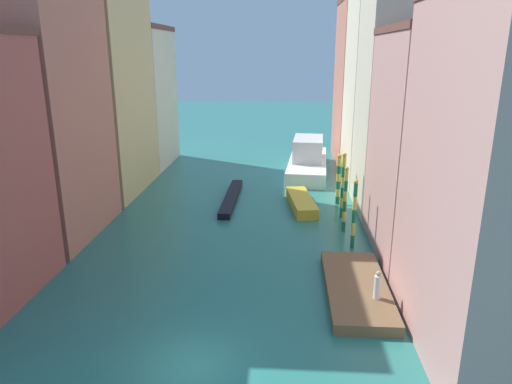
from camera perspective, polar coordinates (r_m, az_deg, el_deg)
ground_plane at (r=42.03m, az=-1.28°, el=0.17°), size 154.00×154.00×0.00m
building_left_1 at (r=33.57m, az=-25.73°, el=11.49°), size 7.13×9.34×19.69m
building_left_2 at (r=43.07m, az=-19.03°, el=14.56°), size 7.13×11.02×21.96m
building_left_3 at (r=52.74m, az=-14.47°, el=11.13°), size 7.13×9.31×14.56m
building_right_1 at (r=29.67m, az=21.62°, el=5.33°), size 7.13×9.47×13.42m
building_right_2 at (r=37.29m, az=18.33°, el=12.86°), size 7.13×7.25×19.95m
building_right_3 at (r=45.00m, az=15.80°, el=12.84°), size 7.13×8.35×18.78m
building_right_4 at (r=54.34m, az=13.72°, el=12.91°), size 7.13×10.11×17.54m
waterfront_dock at (r=25.18m, az=12.11°, el=-11.40°), size 3.09×7.86×0.56m
person_on_dock at (r=23.61m, az=14.59°, el=-10.98°), size 0.36×0.36×1.44m
mooring_pole_0 at (r=29.85m, az=11.85°, el=-2.60°), size 0.27×0.27×4.50m
mooring_pole_1 at (r=32.48m, az=10.79°, el=-0.84°), size 0.28×0.28×4.60m
mooring_pole_2 at (r=35.11m, az=10.54°, el=0.84°), size 0.32×0.32×4.97m
mooring_pole_3 at (r=38.37m, az=10.01°, el=1.63°), size 0.39×0.39×4.18m
vaporetto_white at (r=48.55m, az=6.32°, el=3.93°), size 4.67×13.11×3.57m
gondola_black at (r=39.21m, az=-3.03°, el=-0.70°), size 0.99×9.54×0.50m
motorboat_0 at (r=37.67m, az=5.52°, el=-1.24°), size 2.51×6.54×0.81m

